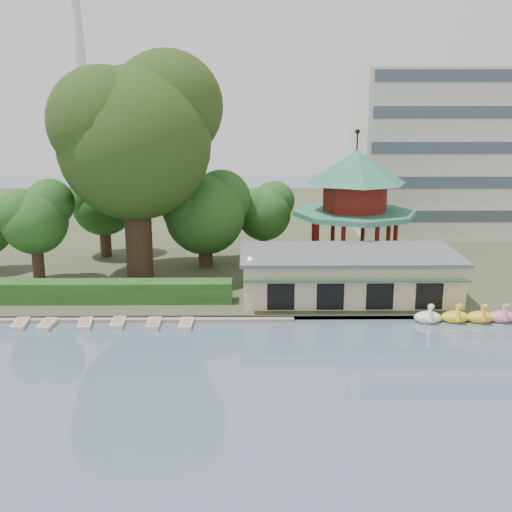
{
  "coord_description": "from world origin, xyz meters",
  "views": [
    {
      "loc": [
        1.56,
        -31.19,
        17.57
      ],
      "look_at": [
        2.0,
        18.0,
        5.0
      ],
      "focal_mm": 45.0,
      "sensor_mm": 36.0,
      "label": 1
    }
  ],
  "objects_px": {
    "dock": "(81,318)",
    "boathouse": "(348,274)",
    "pavilion": "(355,197)",
    "big_tree": "(136,132)"
  },
  "relations": [
    {
      "from": "dock",
      "to": "boathouse",
      "type": "relative_size",
      "value": 1.83
    },
    {
      "from": "boathouse",
      "to": "big_tree",
      "type": "height_order",
      "value": "big_tree"
    },
    {
      "from": "big_tree",
      "to": "dock",
      "type": "bearing_deg",
      "value": -106.14
    },
    {
      "from": "dock",
      "to": "boathouse",
      "type": "distance_m",
      "value": 22.62
    },
    {
      "from": "pavilion",
      "to": "dock",
      "type": "bearing_deg",
      "value": -148.34
    },
    {
      "from": "dock",
      "to": "boathouse",
      "type": "height_order",
      "value": "boathouse"
    },
    {
      "from": "boathouse",
      "to": "big_tree",
      "type": "relative_size",
      "value": 0.88
    },
    {
      "from": "dock",
      "to": "big_tree",
      "type": "relative_size",
      "value": 1.61
    },
    {
      "from": "boathouse",
      "to": "pavilion",
      "type": "xyz_separation_m",
      "value": [
        2.0,
        10.03,
        5.11
      ]
    },
    {
      "from": "dock",
      "to": "boathouse",
      "type": "bearing_deg",
      "value": 12.24
    }
  ]
}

